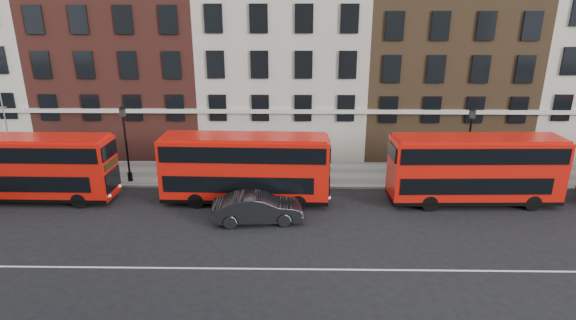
{
  "coord_description": "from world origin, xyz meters",
  "views": [
    {
      "loc": [
        1.02,
        -20.14,
        11.49
      ],
      "look_at": [
        0.6,
        5.0,
        3.0
      ],
      "focal_mm": 28.0,
      "sensor_mm": 36.0,
      "label": 1
    }
  ],
  "objects_px": {
    "car_front": "(258,208)",
    "bus_a": "(31,167)",
    "bus_b": "(245,167)",
    "bus_c": "(474,168)"
  },
  "relations": [
    {
      "from": "car_front",
      "to": "bus_a",
      "type": "bearing_deg",
      "value": 73.27
    },
    {
      "from": "bus_a",
      "to": "bus_b",
      "type": "height_order",
      "value": "bus_b"
    },
    {
      "from": "bus_b",
      "to": "bus_c",
      "type": "xyz_separation_m",
      "value": [
        13.97,
        -0.0,
        0.0
      ]
    },
    {
      "from": "bus_b",
      "to": "car_front",
      "type": "height_order",
      "value": "bus_b"
    },
    {
      "from": "bus_a",
      "to": "bus_c",
      "type": "relative_size",
      "value": 0.97
    },
    {
      "from": "bus_c",
      "to": "car_front",
      "type": "relative_size",
      "value": 2.03
    },
    {
      "from": "bus_a",
      "to": "bus_b",
      "type": "distance_m",
      "value": 13.21
    },
    {
      "from": "bus_a",
      "to": "bus_b",
      "type": "xyz_separation_m",
      "value": [
        13.21,
        0.0,
        0.06
      ]
    },
    {
      "from": "bus_a",
      "to": "bus_b",
      "type": "relative_size",
      "value": 0.97
    },
    {
      "from": "bus_a",
      "to": "car_front",
      "type": "bearing_deg",
      "value": -10.31
    }
  ]
}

